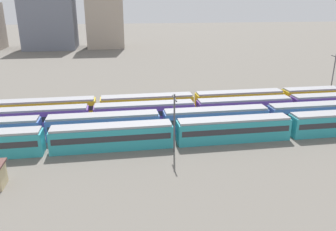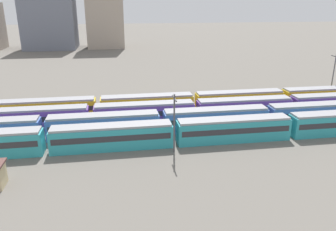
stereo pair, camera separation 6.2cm
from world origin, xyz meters
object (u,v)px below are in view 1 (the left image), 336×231
train_track_3 (239,100)px  catenary_pole_0 (174,120)px  train_track_2 (244,108)px  catenary_pole_1 (333,75)px  train_track_1 (267,116)px  train_track_0 (175,133)px

train_track_3 → catenary_pole_0: size_ratio=10.64×
train_track_2 → train_track_3: same height
train_track_3 → catenary_pole_1: 22.93m
train_track_2 → train_track_1: bearing=-66.0°
train_track_0 → train_track_3: same height
train_track_2 → train_track_3: bearing=79.1°
train_track_1 → train_track_3: (-1.31, 10.40, 0.00)m
train_track_0 → catenary_pole_0: size_ratio=8.49×
train_track_1 → catenary_pole_0: 20.06m
train_track_3 → catenary_pole_1: bearing=7.2°
train_track_3 → train_track_0: bearing=-136.2°
train_track_2 → catenary_pole_1: bearing=18.9°
train_track_2 → catenary_pole_0: catenary_pole_0 is taller
catenary_pole_0 → catenary_pole_1: (39.26, 21.23, 0.80)m
train_track_2 → train_track_3: 5.30m
train_track_0 → catenary_pole_1: (38.70, 18.45, 3.82)m
train_track_0 → catenary_pole_1: 43.04m
train_track_1 → train_track_3: same height
train_track_1 → catenary_pole_0: (-18.15, -7.98, 3.03)m
train_track_0 → catenary_pole_0: (-0.56, -2.78, 3.03)m
train_track_3 → train_track_2: bearing=-100.9°
train_track_1 → train_track_0: bearing=-163.5°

